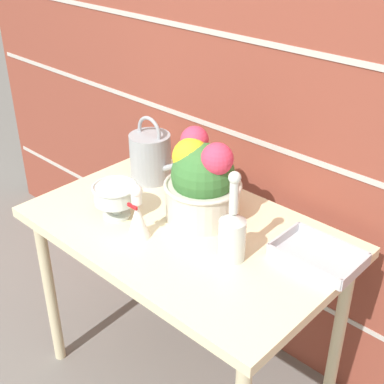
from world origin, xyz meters
name	(u,v)px	position (x,y,z in m)	size (l,w,h in m)	color
ground_plane	(186,379)	(0.00, 0.00, 0.00)	(12.00, 12.00, 0.00)	slate
brick_wall	(270,92)	(0.00, 0.44, 1.10)	(3.60, 0.08, 2.20)	brown
patio_table	(185,247)	(0.00, 0.00, 0.66)	(1.07, 0.67, 0.74)	beige
watering_can	(151,156)	(-0.33, 0.16, 0.84)	(0.30, 0.16, 0.26)	#93999E
crystal_pedestal_bowl	(115,195)	(-0.22, -0.11, 0.82)	(0.16, 0.16, 0.12)	silver
flower_planter	(203,181)	(0.00, 0.09, 0.88)	(0.27, 0.27, 0.31)	beige
glass_decanter	(232,231)	(0.22, -0.03, 0.84)	(0.08, 0.08, 0.30)	silver
figurine_vase	(138,216)	(-0.07, -0.15, 0.82)	(0.08, 0.08, 0.19)	white
wire_tray	(318,256)	(0.42, 0.15, 0.75)	(0.26, 0.18, 0.04)	#B7B7BC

